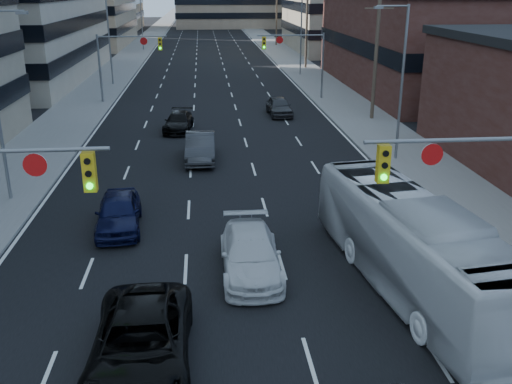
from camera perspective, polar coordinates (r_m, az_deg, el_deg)
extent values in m
cube|color=black|center=(137.49, -5.07, 15.66)|extent=(18.00, 300.00, 0.02)
cube|color=slate|center=(137.88, -10.03, 15.49)|extent=(5.00, 300.00, 0.15)
cube|color=slate|center=(138.04, -0.11, 15.78)|extent=(5.00, 300.00, 0.15)
cube|color=#472119|center=(62.57, 18.80, 13.90)|extent=(20.00, 30.00, 9.00)
cube|color=gray|center=(98.64, 10.47, 17.87)|extent=(22.00, 28.00, 14.00)
cube|color=gray|center=(141.08, 8.65, 18.07)|extent=(22.00, 22.00, 12.00)
cube|color=gold|center=(16.17, -16.32, 1.93)|extent=(0.35, 0.28, 1.10)
cylinder|color=black|center=(15.92, -16.54, 2.95)|extent=(0.18, 0.06, 0.18)
cylinder|color=black|center=(16.02, -16.42, 1.76)|extent=(0.18, 0.06, 0.18)
cylinder|color=#0CE526|center=(16.13, -16.30, 0.58)|extent=(0.18, 0.06, 0.18)
cylinder|color=white|center=(16.40, -21.22, 2.54)|extent=(0.64, 0.06, 0.64)
cylinder|color=slate|center=(17.46, 21.10, 4.92)|extent=(6.50, 0.12, 0.12)
cube|color=gold|center=(16.64, 12.59, 2.76)|extent=(0.35, 0.28, 1.10)
cylinder|color=black|center=(16.40, 12.85, 3.77)|extent=(0.18, 0.06, 0.18)
cylinder|color=black|center=(16.49, 12.76, 2.60)|extent=(0.18, 0.06, 0.18)
cylinder|color=#0CE526|center=(16.60, 12.67, 1.45)|extent=(0.18, 0.06, 0.18)
cylinder|color=white|center=(17.02, 17.19, 3.61)|extent=(0.64, 0.06, 0.64)
cylinder|color=slate|center=(53.36, -15.35, 11.74)|extent=(0.18, 0.18, 6.00)
cylinder|color=slate|center=(52.64, -12.30, 14.96)|extent=(6.00, 0.12, 0.12)
cube|color=gold|center=(52.47, -9.57, 14.40)|extent=(0.35, 0.28, 1.10)
cylinder|color=black|center=(52.28, -9.60, 14.76)|extent=(0.18, 0.06, 0.18)
cylinder|color=black|center=(52.31, -9.58, 14.38)|extent=(0.18, 0.06, 0.18)
cylinder|color=#0CE526|center=(52.35, -9.56, 14.00)|extent=(0.18, 0.06, 0.18)
cylinder|color=white|center=(52.54, -11.16, 14.59)|extent=(0.64, 0.06, 0.64)
cylinder|color=slate|center=(53.71, 6.67, 12.35)|extent=(0.18, 0.18, 6.00)
cylinder|color=slate|center=(52.89, 3.49, 15.38)|extent=(6.00, 0.12, 0.12)
cube|color=gold|center=(52.64, 0.80, 14.68)|extent=(0.35, 0.28, 1.10)
cylinder|color=black|center=(52.45, 0.82, 15.04)|extent=(0.18, 0.06, 0.18)
cylinder|color=black|center=(52.48, 0.82, 14.66)|extent=(0.18, 0.06, 0.18)
cylinder|color=#0CE526|center=(52.51, 0.82, 14.28)|extent=(0.18, 0.06, 0.18)
cylinder|color=white|center=(52.75, 2.37, 14.95)|extent=(0.64, 0.06, 0.64)
cylinder|color=#4C3D2D|center=(45.30, 11.95, 13.87)|extent=(0.28, 0.28, 11.00)
cube|color=#4C3D2D|center=(45.11, 12.23, 17.53)|extent=(2.20, 0.10, 0.10)
cylinder|color=#4C3D2D|center=(74.43, 5.10, 16.40)|extent=(0.28, 0.28, 11.00)
cylinder|color=#4C3D2D|center=(104.05, 2.07, 17.43)|extent=(0.28, 0.28, 11.00)
cylinder|color=slate|center=(28.49, -23.99, 16.22)|extent=(1.80, 0.10, 0.10)
cube|color=slate|center=(28.26, -22.37, 16.25)|extent=(0.50, 0.22, 0.14)
cylinder|color=slate|center=(63.09, -14.44, 14.35)|extent=(0.16, 0.16, 9.00)
cylinder|color=slate|center=(97.75, -11.36, 16.33)|extent=(0.16, 0.16, 9.00)
cylinder|color=slate|center=(34.53, 14.37, 10.25)|extent=(0.16, 0.16, 9.00)
cylinder|color=slate|center=(33.83, 13.52, 17.64)|extent=(1.80, 0.10, 0.10)
cube|color=slate|center=(33.59, 12.15, 17.59)|extent=(0.50, 0.22, 0.14)
cylinder|color=slate|center=(68.31, 4.53, 15.27)|extent=(0.16, 0.16, 9.00)
imported|color=black|center=(16.27, -11.41, -14.59)|extent=(2.70, 5.83, 1.62)
imported|color=silver|center=(20.84, -0.56, -6.20)|extent=(2.13, 5.19, 1.50)
imported|color=silver|center=(20.16, 15.42, -5.15)|extent=(4.27, 11.94, 3.25)
imported|color=black|center=(25.19, -13.58, -1.96)|extent=(2.16, 4.69, 1.56)
imported|color=#313133|center=(34.46, -5.59, 4.48)|extent=(1.80, 4.98, 1.63)
imported|color=black|center=(41.98, -7.75, 6.97)|extent=(2.33, 4.75, 1.33)
imported|color=#303032|center=(46.82, 2.33, 8.57)|extent=(1.94, 4.45, 1.49)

